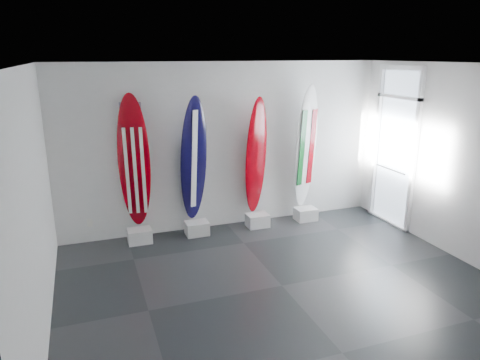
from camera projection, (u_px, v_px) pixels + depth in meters
name	position (u px, v px, depth m)	size (l,w,h in m)	color
floor	(282.00, 286.00, 6.21)	(6.00, 6.00, 0.00)	black
ceiling	(288.00, 64.00, 5.38)	(6.00, 6.00, 0.00)	white
wall_back	(226.00, 147.00, 8.06)	(6.00, 6.00, 0.00)	silver
wall_front	(420.00, 265.00, 3.53)	(6.00, 6.00, 0.00)	silver
wall_left	(34.00, 209.00, 4.82)	(5.00, 5.00, 0.00)	silver
wall_right	(463.00, 164.00, 6.77)	(5.00, 5.00, 0.00)	silver
display_block_usa	(140.00, 236.00, 7.60)	(0.40, 0.30, 0.24)	silver
surfboard_usa	(134.00, 162.00, 7.35)	(0.52, 0.08, 2.32)	#7F0008
display_block_navy	(197.00, 228.00, 7.93)	(0.40, 0.30, 0.24)	silver
surfboard_navy	(194.00, 160.00, 7.69)	(0.51, 0.08, 2.24)	black
display_block_swiss	(257.00, 220.00, 8.31)	(0.40, 0.30, 0.24)	silver
surfboard_swiss	(256.00, 156.00, 8.07)	(0.49, 0.08, 2.18)	#7F0008
display_block_italy	(306.00, 214.00, 8.64)	(0.40, 0.30, 0.24)	silver
surfboard_italy	(306.00, 147.00, 8.37)	(0.53, 0.08, 2.36)	white
wall_outlet	(90.00, 223.00, 7.56)	(0.09, 0.02, 0.13)	silver
glass_door	(395.00, 149.00, 8.19)	(0.12, 1.16, 2.85)	white
balcony	(445.00, 190.00, 8.87)	(2.80, 2.20, 1.20)	slate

